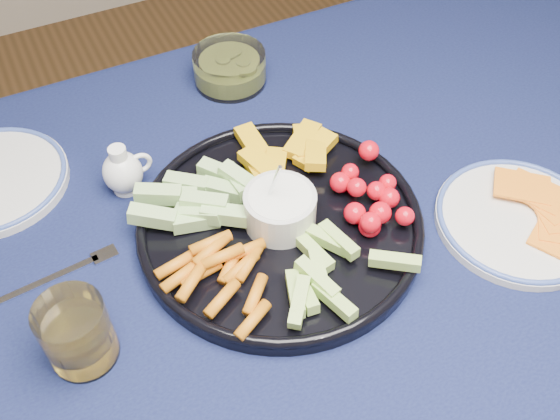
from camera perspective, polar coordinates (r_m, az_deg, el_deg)
name	(u,v)px	position (r m, az deg, el deg)	size (l,w,h in m)	color
dining_table	(362,262)	(0.98, 7.46, -4.70)	(1.67, 1.07, 0.75)	#502E1A
crudite_platter	(278,219)	(0.88, -0.19, -0.82)	(0.40, 0.40, 0.13)	black
creamer_pitcher	(123,172)	(0.95, -14.14, 3.43)	(0.08, 0.06, 0.08)	white
pickle_bowl	(230,69)	(1.13, -4.61, 12.73)	(0.13, 0.13, 0.06)	white
cheese_plate	(519,218)	(0.95, 21.02, -0.70)	(0.24, 0.24, 0.03)	silver
juice_tumbler	(78,336)	(0.78, -17.96, -10.88)	(0.08, 0.08, 0.10)	white
fork_left	(69,271)	(0.89, -18.73, -5.28)	(0.17, 0.03, 0.00)	silver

